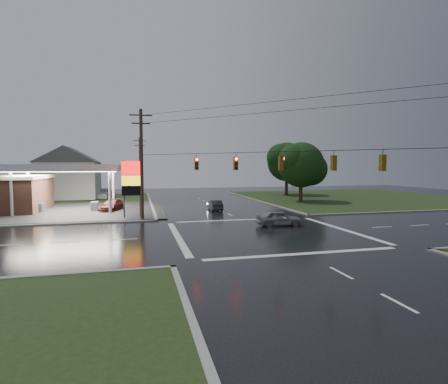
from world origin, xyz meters
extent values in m
plane|color=black|center=(0.00, 0.00, 0.00)|extent=(120.00, 120.00, 0.00)
cube|color=black|center=(-26.00, 26.00, 0.04)|extent=(36.00, 36.00, 0.08)
cube|color=black|center=(26.00, 26.00, 0.04)|extent=(36.00, 36.00, 0.08)
cube|color=#2D2D2D|center=(-20.00, 18.00, 0.09)|extent=(26.00, 18.00, 0.02)
cylinder|color=silver|center=(-23.00, 15.00, 2.50)|extent=(0.30, 0.30, 5.00)
cylinder|color=silver|center=(-13.00, 15.00, 2.50)|extent=(0.30, 0.30, 5.00)
cylinder|color=silver|center=(-23.00, 21.00, 2.50)|extent=(0.30, 0.30, 5.00)
cylinder|color=silver|center=(-13.00, 21.00, 2.50)|extent=(0.30, 0.30, 5.00)
cube|color=silver|center=(-18.00, 18.00, 5.20)|extent=(12.00, 8.00, 0.80)
cube|color=white|center=(-18.00, 18.00, 4.78)|extent=(11.40, 7.40, 0.04)
cube|color=#59595E|center=(-21.00, 18.00, 0.55)|extent=(0.80, 1.60, 1.10)
cube|color=#59595E|center=(-15.00, 18.00, 0.55)|extent=(0.80, 1.60, 1.10)
cylinder|color=#59595E|center=(-11.30, 10.50, 3.00)|extent=(0.16, 0.16, 6.00)
cylinder|color=#59595E|center=(-9.70, 10.50, 3.00)|extent=(0.16, 0.16, 6.00)
cube|color=red|center=(-10.50, 10.50, 5.20)|extent=(2.00, 0.35, 1.40)
cube|color=yellow|center=(-10.50, 10.50, 3.90)|extent=(2.00, 0.35, 1.00)
cube|color=black|center=(-10.50, 10.50, 2.90)|extent=(2.00, 0.35, 1.00)
cylinder|color=#382619|center=(-9.50, 9.50, 5.50)|extent=(0.32, 0.32, 11.00)
cube|color=#382619|center=(-9.50, 9.50, 10.40)|extent=(2.20, 0.12, 0.12)
cube|color=#382619|center=(-9.50, 9.50, 9.60)|extent=(1.80, 0.12, 0.12)
cylinder|color=#382619|center=(-9.50, 38.00, 5.25)|extent=(0.32, 0.32, 10.50)
cube|color=#382619|center=(-9.50, 38.00, 9.90)|extent=(2.20, 0.12, 0.12)
cube|color=#382619|center=(-9.50, 38.00, 9.10)|extent=(1.80, 0.12, 0.12)
cube|color=#59470C|center=(-4.75, 4.75, 5.60)|extent=(0.34, 0.34, 1.10)
cylinder|color=#FF0C07|center=(-4.75, 4.55, 5.98)|extent=(0.22, 0.08, 0.22)
cube|color=#59470C|center=(-1.90, 1.90, 5.60)|extent=(0.34, 0.34, 1.10)
cylinder|color=#FF0C07|center=(-1.90, 1.70, 5.98)|extent=(0.22, 0.08, 0.22)
cube|color=#59470C|center=(0.95, -0.95, 5.60)|extent=(0.34, 0.34, 1.10)
cylinder|color=#FF0C07|center=(1.15, -0.95, 5.98)|extent=(0.08, 0.22, 0.22)
cube|color=#59470C|center=(3.80, -3.80, 5.60)|extent=(0.34, 0.34, 1.10)
cylinder|color=#FF0C07|center=(3.80, -3.60, 5.98)|extent=(0.22, 0.08, 0.22)
cube|color=#59470C|center=(6.08, -6.08, 5.60)|extent=(0.34, 0.34, 1.10)
cylinder|color=#FF0C07|center=(6.08, -5.88, 5.98)|extent=(0.22, 0.08, 0.22)
cube|color=silver|center=(-21.00, 36.00, 3.00)|extent=(9.00, 8.00, 6.00)
cube|color=gray|center=(-15.70, 36.00, 0.40)|extent=(1.60, 4.80, 0.80)
cube|color=silver|center=(-22.00, 48.00, 3.00)|extent=(9.00, 8.00, 6.00)
cube|color=gray|center=(-16.70, 48.00, 0.40)|extent=(1.60, 4.80, 0.80)
cylinder|color=black|center=(14.00, 22.00, 2.52)|extent=(0.56, 0.56, 5.04)
sphere|color=black|center=(14.00, 22.00, 5.58)|extent=(6.80, 6.80, 6.80)
sphere|color=black|center=(15.70, 22.30, 4.95)|extent=(5.10, 5.10, 5.10)
sphere|color=black|center=(12.64, 21.60, 6.30)|extent=(4.76, 4.76, 4.76)
cylinder|color=black|center=(17.00, 34.00, 2.80)|extent=(0.56, 0.56, 5.60)
sphere|color=black|center=(17.00, 34.00, 6.20)|extent=(7.20, 7.20, 7.20)
sphere|color=black|center=(18.80, 34.30, 5.50)|extent=(5.40, 5.40, 5.40)
sphere|color=black|center=(15.56, 33.60, 7.00)|extent=(5.04, 5.04, 5.04)
imported|color=#21222A|center=(-0.80, 14.98, 0.63)|extent=(1.51, 3.90, 1.27)
imported|color=gray|center=(2.45, 2.90, 0.69)|extent=(4.22, 2.06, 1.39)
imported|color=maroon|center=(-13.00, 17.59, 0.67)|extent=(3.30, 5.00, 1.35)
camera|label=1|loc=(-9.86, -26.31, 5.36)|focal=28.00mm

